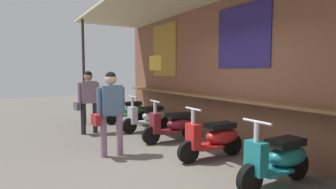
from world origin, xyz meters
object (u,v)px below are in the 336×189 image
Objects in this scene: scooter_maroon at (174,125)px; scooter_red at (215,138)px; scooter_green at (129,110)px; scooter_silver at (149,117)px; scooter_teal at (280,158)px; shopper_with_handbag at (88,96)px; shopper_browsing at (110,106)px.

scooter_maroon is 1.40m from scooter_red.
scooter_green is 1.37m from scooter_silver.
scooter_green and scooter_teal have the same top height.
scooter_teal is (5.45, -0.00, 0.00)m from scooter_green.
shopper_with_handbag reaches higher than scooter_silver.
scooter_red is (2.71, 0.00, 0.00)m from scooter_silver.
scooter_green is at bearing -85.53° from scooter_maroon.
scooter_red is at bearing 50.87° from shopper_browsing.
scooter_silver is at bearing -89.46° from scooter_teal.
scooter_maroon is 1.73m from shopper_browsing.
shopper_browsing reaches higher than scooter_teal.
shopper_browsing is at bearing -31.65° from scooter_red.
scooter_silver is 2.71m from scooter_red.
scooter_teal is at bearing 11.57° from shopper_with_handbag.
shopper_browsing reaches higher than scooter_maroon.
scooter_teal is at bearing 92.58° from scooter_red.
shopper_with_handbag is (-4.57, -1.48, 0.59)m from scooter_teal.
scooter_maroon is 0.87× the size of shopper_with_handbag.
scooter_silver is 0.87× the size of shopper_with_handbag.
shopper_browsing is at bearing -56.39° from scooter_teal.
scooter_maroon and scooter_teal have the same top height.
shopper_browsing is at bearing 41.60° from scooter_silver.
scooter_maroon is at bearing 95.95° from shopper_browsing.
scooter_teal is at bearing 28.17° from shopper_browsing.
scooter_maroon is 1.00× the size of scooter_red.
scooter_silver is 4.08m from scooter_teal.
scooter_silver is 0.88× the size of shopper_browsing.
scooter_silver is (1.37, -0.00, 0.00)m from scooter_green.
shopper_with_handbag reaches higher than scooter_maroon.
scooter_teal is (2.78, 0.00, 0.00)m from scooter_maroon.
scooter_red is 1.00× the size of scooter_teal.
shopper_with_handbag is at bearing 31.17° from scooter_green.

